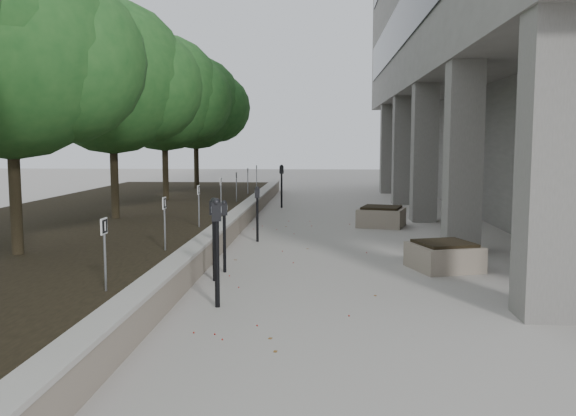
% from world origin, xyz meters
% --- Properties ---
extents(ground, '(90.00, 90.00, 0.00)m').
position_xyz_m(ground, '(0.00, 0.00, 0.00)').
color(ground, '#A39E96').
rests_on(ground, ground).
extents(retaining_wall, '(0.39, 26.00, 0.50)m').
position_xyz_m(retaining_wall, '(-1.82, 9.00, 0.25)').
color(retaining_wall, gray).
rests_on(retaining_wall, ground).
extents(planting_bed, '(7.00, 26.00, 0.40)m').
position_xyz_m(planting_bed, '(-5.50, 9.00, 0.20)').
color(planting_bed, black).
rests_on(planting_bed, ground).
extents(crabapple_tree_2, '(4.60, 4.00, 5.44)m').
position_xyz_m(crabapple_tree_2, '(-4.80, 3.00, 3.12)').
color(crabapple_tree_2, '#1F521F').
rests_on(crabapple_tree_2, planting_bed).
extents(crabapple_tree_3, '(4.60, 4.00, 5.44)m').
position_xyz_m(crabapple_tree_3, '(-4.80, 8.00, 3.12)').
color(crabapple_tree_3, '#1F521F').
rests_on(crabapple_tree_3, planting_bed).
extents(crabapple_tree_4, '(4.60, 4.00, 5.44)m').
position_xyz_m(crabapple_tree_4, '(-4.80, 13.00, 3.12)').
color(crabapple_tree_4, '#1F521F').
rests_on(crabapple_tree_4, planting_bed).
extents(crabapple_tree_5, '(4.60, 4.00, 5.44)m').
position_xyz_m(crabapple_tree_5, '(-4.80, 18.00, 3.12)').
color(crabapple_tree_5, '#1F521F').
rests_on(crabapple_tree_5, planting_bed).
extents(parking_sign_2, '(0.04, 0.22, 0.96)m').
position_xyz_m(parking_sign_2, '(-2.35, 0.50, 0.88)').
color(parking_sign_2, black).
rests_on(parking_sign_2, planting_bed).
extents(parking_sign_3, '(0.04, 0.22, 0.96)m').
position_xyz_m(parking_sign_3, '(-2.35, 3.50, 0.88)').
color(parking_sign_3, black).
rests_on(parking_sign_3, planting_bed).
extents(parking_sign_4, '(0.04, 0.22, 0.96)m').
position_xyz_m(parking_sign_4, '(-2.35, 6.50, 0.88)').
color(parking_sign_4, black).
rests_on(parking_sign_4, planting_bed).
extents(parking_sign_5, '(0.04, 0.22, 0.96)m').
position_xyz_m(parking_sign_5, '(-2.35, 9.50, 0.88)').
color(parking_sign_5, black).
rests_on(parking_sign_5, planting_bed).
extents(parking_sign_6, '(0.04, 0.22, 0.96)m').
position_xyz_m(parking_sign_6, '(-2.35, 12.50, 0.88)').
color(parking_sign_6, black).
rests_on(parking_sign_6, planting_bed).
extents(parking_sign_7, '(0.04, 0.22, 0.96)m').
position_xyz_m(parking_sign_7, '(-2.35, 15.50, 0.88)').
color(parking_sign_7, black).
rests_on(parking_sign_7, planting_bed).
extents(parking_sign_8, '(0.04, 0.22, 0.96)m').
position_xyz_m(parking_sign_8, '(-2.35, 18.50, 0.88)').
color(parking_sign_8, black).
rests_on(parking_sign_8, planting_bed).
extents(parking_meter_1, '(0.17, 0.13, 1.55)m').
position_xyz_m(parking_meter_1, '(-1.02, 1.26, 0.78)').
color(parking_meter_1, black).
rests_on(parking_meter_1, ground).
extents(parking_meter_2, '(0.16, 0.14, 1.41)m').
position_xyz_m(parking_meter_2, '(-1.35, 2.89, 0.70)').
color(parking_meter_2, black).
rests_on(parking_meter_2, ground).
extents(parking_meter_3, '(0.15, 0.12, 1.30)m').
position_xyz_m(parking_meter_3, '(-1.29, 3.57, 0.65)').
color(parking_meter_3, black).
rests_on(parking_meter_3, ground).
extents(parking_meter_4, '(0.14, 0.11, 1.30)m').
position_xyz_m(parking_meter_4, '(-1.07, 6.97, 0.65)').
color(parking_meter_4, black).
rests_on(parking_meter_4, ground).
extents(parking_meter_5, '(0.17, 0.14, 1.53)m').
position_xyz_m(parking_meter_5, '(-1.01, 14.35, 0.77)').
color(parking_meter_5, black).
rests_on(parking_meter_5, ground).
extents(planter_front, '(1.39, 1.39, 0.51)m').
position_xyz_m(planter_front, '(2.68, 4.04, 0.26)').
color(planter_front, gray).
rests_on(planter_front, ground).
extents(planter_back, '(1.47, 1.47, 0.56)m').
position_xyz_m(planter_back, '(2.07, 9.77, 0.28)').
color(planter_back, gray).
rests_on(planter_back, ground).
extents(berry_scatter, '(3.30, 14.10, 0.02)m').
position_xyz_m(berry_scatter, '(-0.10, 5.00, 0.01)').
color(berry_scatter, '#97130B').
rests_on(berry_scatter, ground).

